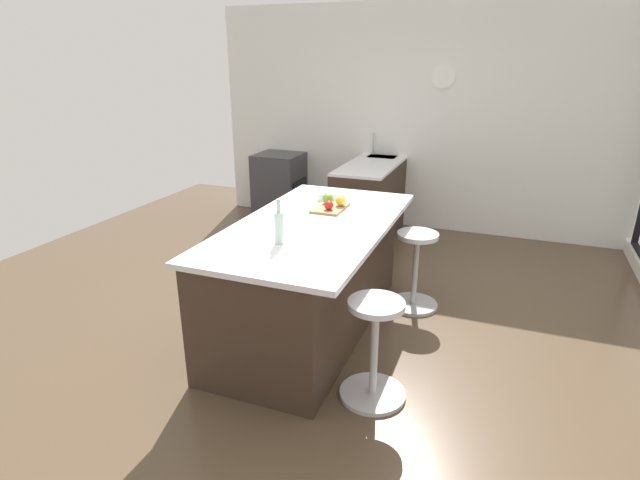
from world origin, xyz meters
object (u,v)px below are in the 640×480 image
(kitchen_island, at_px, (309,276))
(stool_by_window, at_px, (415,272))
(cutting_board, at_px, (330,208))
(stool_middle, at_px, (374,353))
(apple_green, at_px, (328,198))
(water_bottle, at_px, (279,226))
(apple_red, at_px, (329,205))
(fruit_bowl, at_px, (328,196))
(oven_range, at_px, (280,186))
(apple_yellow, at_px, (341,201))

(kitchen_island, height_order, stool_by_window, kitchen_island)
(stool_by_window, relative_size, cutting_board, 1.94)
(stool_middle, distance_m, apple_green, 1.53)
(stool_middle, height_order, water_bottle, water_bottle)
(apple_red, distance_m, fruit_bowl, 0.37)
(stool_by_window, bearing_deg, apple_red, -60.06)
(cutting_board, height_order, apple_red, apple_red)
(stool_middle, bearing_deg, fruit_bowl, -148.41)
(oven_range, bearing_deg, fruit_bowl, 35.55)
(cutting_board, distance_m, fruit_bowl, 0.29)
(oven_range, xyz_separation_m, apple_green, (2.20, 1.52, 0.54))
(apple_yellow, bearing_deg, fruit_bowl, -135.66)
(cutting_board, relative_size, apple_yellow, 4.10)
(stool_middle, bearing_deg, kitchen_island, -132.95)
(fruit_bowl, bearing_deg, stool_middle, 31.59)
(oven_range, bearing_deg, apple_green, 34.58)
(cutting_board, relative_size, apple_red, 4.74)
(cutting_board, bearing_deg, oven_range, -145.54)
(kitchen_island, relative_size, stool_by_window, 3.10)
(apple_yellow, bearing_deg, apple_green, -104.11)
(oven_range, relative_size, stool_by_window, 1.28)
(cutting_board, bearing_deg, fruit_bowl, -155.20)
(stool_middle, height_order, fruit_bowl, fruit_bowl)
(apple_green, xyz_separation_m, water_bottle, (0.99, 0.01, 0.06))
(fruit_bowl, bearing_deg, apple_red, 21.86)
(apple_red, bearing_deg, apple_yellow, 158.52)
(apple_green, xyz_separation_m, apple_yellow, (0.03, 0.13, 0.00))
(kitchen_island, distance_m, fruit_bowl, 0.81)
(water_bottle, bearing_deg, cutting_board, 177.10)
(oven_range, distance_m, cutting_board, 2.83)
(oven_range, xyz_separation_m, fruit_bowl, (2.04, 1.46, 0.52))
(stool_middle, height_order, apple_green, apple_green)
(apple_red, xyz_separation_m, fruit_bowl, (-0.34, -0.14, -0.02))
(apple_yellow, bearing_deg, apple_red, -21.48)
(apple_red, height_order, fruit_bowl, apple_red)
(kitchen_island, xyz_separation_m, stool_middle, (0.69, 0.74, -0.14))
(oven_range, distance_m, fruit_bowl, 2.56)
(oven_range, distance_m, water_bottle, 3.59)
(kitchen_island, height_order, water_bottle, water_bottle)
(apple_green, height_order, fruit_bowl, apple_green)
(oven_range, relative_size, water_bottle, 2.87)
(water_bottle, bearing_deg, stool_middle, 76.79)
(oven_range, bearing_deg, stool_middle, 34.03)
(apple_green, bearing_deg, kitchen_island, 1.73)
(stool_by_window, height_order, fruit_bowl, fruit_bowl)
(water_bottle, bearing_deg, fruit_bowl, -176.29)
(stool_by_window, distance_m, stool_middle, 1.37)
(stool_by_window, relative_size, fruit_bowl, 3.81)
(oven_range, relative_size, apple_red, 11.80)
(apple_yellow, bearing_deg, cutting_board, -49.90)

